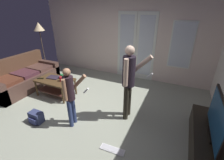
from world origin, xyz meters
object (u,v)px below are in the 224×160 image
at_px(person_adult, 129,78).
at_px(laptop_closed, 54,77).
at_px(leather_couch, 24,78).
at_px(tv_remote_black, 41,78).
at_px(loose_keyboard, 112,150).
at_px(coffee_table, 56,84).
at_px(cup_by_laptop, 62,76).
at_px(flat_screen_tv, 217,119).
at_px(floor_lamp, 39,30).
at_px(cup_near_edge, 61,79).
at_px(person_child, 70,93).
at_px(backpack, 36,117).
at_px(tv_stand, 208,145).

distance_m(person_adult, laptop_closed, 2.28).
xyz_separation_m(leather_couch, tv_remote_black, (0.81, -0.08, 0.18)).
xyz_separation_m(loose_keyboard, tv_remote_black, (-2.58, 0.92, 0.48)).
bearing_deg(loose_keyboard, leather_couch, 163.62).
xyz_separation_m(coffee_table, person_adult, (2.11, -0.07, 0.62)).
bearing_deg(laptop_closed, tv_remote_black, -151.32).
xyz_separation_m(cup_by_laptop, tv_remote_black, (-0.52, -0.27, -0.05)).
height_order(leather_couch, flat_screen_tv, flat_screen_tv).
bearing_deg(laptop_closed, person_adult, -11.82).
height_order(floor_lamp, cup_by_laptop, floor_lamp).
xyz_separation_m(laptop_closed, cup_near_edge, (0.34, -0.08, 0.05)).
bearing_deg(coffee_table, flat_screen_tv, -7.14).
height_order(person_child, laptop_closed, person_child).
bearing_deg(flat_screen_tv, laptop_closed, 171.94).
distance_m(coffee_table, backpack, 1.17).
height_order(leather_couch, floor_lamp, floor_lamp).
height_order(flat_screen_tv, person_adult, person_adult).
bearing_deg(person_adult, tv_stand, -14.44).
relative_size(coffee_table, person_child, 0.79).
bearing_deg(person_adult, floor_lamp, 162.08).
relative_size(coffee_table, person_adult, 0.61).
xyz_separation_m(person_adult, tv_remote_black, (-2.50, -0.06, -0.48)).
bearing_deg(tv_remote_black, cup_near_edge, -11.82).
bearing_deg(cup_by_laptop, tv_remote_black, -152.58).
xyz_separation_m(person_adult, laptop_closed, (-2.23, 0.14, -0.48)).
height_order(laptop_closed, cup_by_laptop, cup_by_laptop).
distance_m(leather_couch, person_adult, 3.37).
bearing_deg(cup_by_laptop, cup_near_edge, -57.21).
bearing_deg(cup_near_edge, tv_stand, -7.64).
relative_size(person_child, backpack, 4.49).
bearing_deg(person_child, tv_stand, 7.44).
bearing_deg(tv_remote_black, coffee_table, -4.89).
bearing_deg(backpack, person_adult, 30.52).
relative_size(floor_lamp, tv_remote_black, 10.54).
bearing_deg(person_adult, backpack, -149.48).
relative_size(person_adult, tv_remote_black, 9.47).
relative_size(person_child, floor_lamp, 0.70).
height_order(tv_stand, person_adult, person_adult).
distance_m(coffee_table, cup_by_laptop, 0.28).
relative_size(cup_near_edge, cup_by_laptop, 0.97).
distance_m(person_child, loose_keyboard, 1.29).
bearing_deg(laptop_closed, cup_near_edge, -20.87).
relative_size(leather_couch, floor_lamp, 1.09).
distance_m(coffee_table, flat_screen_tv, 3.69).
xyz_separation_m(flat_screen_tv, floor_lamp, (-5.14, 1.56, 0.82)).
bearing_deg(leather_couch, tv_remote_black, -5.53).
xyz_separation_m(coffee_table, loose_keyboard, (2.20, -1.04, -0.34)).
xyz_separation_m(leather_couch, tv_stand, (4.84, -0.41, -0.11)).
bearing_deg(cup_near_edge, flat_screen_tv, -7.59).
xyz_separation_m(leather_couch, person_child, (2.37, -0.73, 0.45)).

